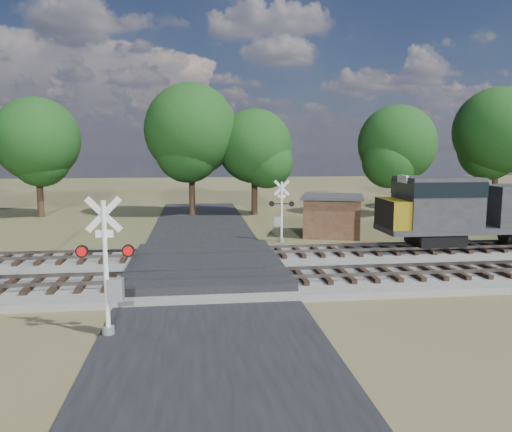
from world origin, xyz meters
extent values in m
plane|color=#404525|center=(0.00, 0.00, 0.00)|extent=(160.00, 160.00, 0.00)
cube|color=gray|center=(10.00, 0.50, 0.15)|extent=(140.00, 10.00, 0.30)
cube|color=black|center=(0.00, 0.00, 0.04)|extent=(7.00, 60.00, 0.08)
cube|color=#262628|center=(0.00, 0.50, 0.32)|extent=(7.00, 9.00, 0.62)
cube|color=black|center=(2.00, -2.00, 0.39)|extent=(44.00, 2.60, 0.18)
cube|color=#555049|center=(10.00, -2.72, 0.55)|extent=(140.00, 0.08, 0.15)
cube|color=#555049|center=(10.00, -1.28, 0.55)|extent=(140.00, 0.08, 0.15)
cube|color=black|center=(2.00, 3.00, 0.39)|extent=(44.00, 2.60, 0.18)
cube|color=#555049|center=(10.00, 2.28, 0.55)|extent=(140.00, 0.08, 0.15)
cube|color=#555049|center=(10.00, 3.72, 0.55)|extent=(140.00, 0.08, 0.15)
cylinder|color=silver|center=(-3.21, -7.14, 2.14)|extent=(0.15, 0.15, 4.28)
cylinder|color=gray|center=(-3.21, -7.14, 0.16)|extent=(0.38, 0.38, 0.32)
cube|color=silver|center=(-3.21, -7.14, 3.85)|extent=(1.12, 0.10, 1.12)
cube|color=silver|center=(-3.21, -7.14, 3.85)|extent=(1.12, 0.10, 1.12)
cube|color=silver|center=(-3.21, -7.14, 3.26)|extent=(0.54, 0.06, 0.24)
cube|color=black|center=(-3.21, -7.14, 2.73)|extent=(1.71, 0.15, 0.06)
cylinder|color=red|center=(-3.90, -7.10, 2.73)|extent=(0.39, 0.13, 0.38)
cylinder|color=red|center=(-2.51, -7.17, 2.73)|extent=(0.39, 0.13, 0.38)
cube|color=gray|center=(-2.94, -7.15, 1.50)|extent=(0.50, 0.35, 0.69)
cylinder|color=silver|center=(4.90, 7.84, 1.90)|extent=(0.13, 0.13, 3.80)
cylinder|color=gray|center=(4.90, 7.84, 0.14)|extent=(0.34, 0.34, 0.28)
cube|color=silver|center=(4.90, 7.84, 3.42)|extent=(0.99, 0.19, 0.99)
cube|color=silver|center=(4.90, 7.84, 3.42)|extent=(0.99, 0.19, 0.99)
cube|color=silver|center=(4.90, 7.84, 2.90)|extent=(0.47, 0.10, 0.21)
cube|color=black|center=(4.90, 7.84, 2.42)|extent=(1.51, 0.29, 0.06)
cylinder|color=red|center=(5.51, 7.75, 2.42)|extent=(0.35, 0.15, 0.34)
cylinder|color=red|center=(4.29, 7.93, 2.42)|extent=(0.35, 0.15, 0.34)
cube|color=gray|center=(4.67, 7.88, 1.33)|extent=(0.47, 0.35, 0.62)
cube|color=#41261C|center=(8.71, 9.82, 1.27)|extent=(4.55, 4.55, 2.54)
cube|color=#313134|center=(8.71, 9.82, 2.63)|extent=(5.00, 5.00, 0.18)
cylinder|color=black|center=(-13.60, 21.89, 2.54)|extent=(0.56, 0.56, 5.07)
sphere|color=#153511|center=(-13.60, 21.89, 6.60)|extent=(7.10, 7.10, 7.10)
cylinder|color=black|center=(-0.69, 21.19, 2.85)|extent=(0.56, 0.56, 5.70)
sphere|color=#153511|center=(-0.69, 21.19, 7.41)|extent=(7.98, 7.98, 7.98)
cylinder|color=black|center=(4.80, 21.15, 2.33)|extent=(0.56, 0.56, 4.65)
sphere|color=#153511|center=(4.80, 21.15, 6.05)|extent=(6.51, 6.51, 6.51)
cylinder|color=black|center=(16.99, 19.17, 2.40)|extent=(0.56, 0.56, 4.80)
sphere|color=#153511|center=(16.99, 19.17, 6.24)|extent=(6.72, 6.72, 6.72)
cylinder|color=black|center=(27.26, 20.71, 2.86)|extent=(0.56, 0.56, 5.72)
sphere|color=#153511|center=(27.26, 20.71, 7.44)|extent=(8.01, 8.01, 8.01)
camera|label=1|loc=(-0.46, -22.54, 5.83)|focal=35.00mm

